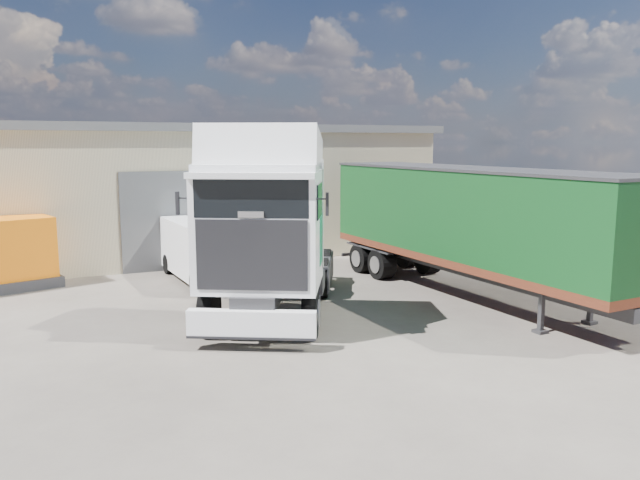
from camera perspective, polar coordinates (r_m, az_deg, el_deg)
name	(u,v)px	position (r m, az deg, el deg)	size (l,w,h in m)	color
ground	(352,340)	(14.92, 2.96, -9.09)	(120.00, 120.00, 0.00)	black
warehouse	(53,189)	(28.67, -23.25, 4.29)	(30.60, 12.60, 5.42)	beige
brick_boundary_wall	(542,229)	(26.12, 19.64, 1.00)	(0.35, 26.00, 2.50)	brown
tractor_unit	(267,240)	(16.04, -4.84, -0.04)	(6.00, 7.83, 5.05)	black
box_trailer	(468,218)	(19.12, 13.40, 1.93)	(3.07, 11.78, 3.88)	#2D2D30
panel_van	(208,251)	(21.09, -10.16, -1.01)	(2.28, 4.98, 1.99)	black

